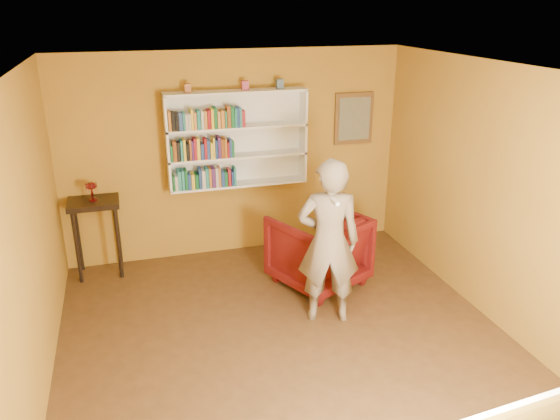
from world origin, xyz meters
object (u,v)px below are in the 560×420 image
object	(u,v)px
bookshelf	(236,138)
person	(329,242)
ruby_lustre	(91,188)
armchair	(318,250)
console_table	(95,213)

from	to	relation	value
bookshelf	person	distance (m)	2.12
bookshelf	ruby_lustre	xyz separation A→B (m)	(-1.83, -0.16, -0.44)
armchair	console_table	bearing A→B (deg)	-46.01
armchair	person	size ratio (longest dim) A/B	0.54
console_table	ruby_lustre	size ratio (longest dim) A/B	4.35
ruby_lustre	person	size ratio (longest dim) A/B	0.13
ruby_lustre	armchair	world-z (taller)	ruby_lustre
console_table	ruby_lustre	world-z (taller)	ruby_lustre
console_table	person	size ratio (longest dim) A/B	0.55
bookshelf	ruby_lustre	world-z (taller)	bookshelf
armchair	person	distance (m)	0.91
console_table	person	bearing A→B (deg)	-36.74
person	console_table	bearing A→B (deg)	-21.55
person	bookshelf	bearing A→B (deg)	-58.97
person	ruby_lustre	bearing A→B (deg)	-21.55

